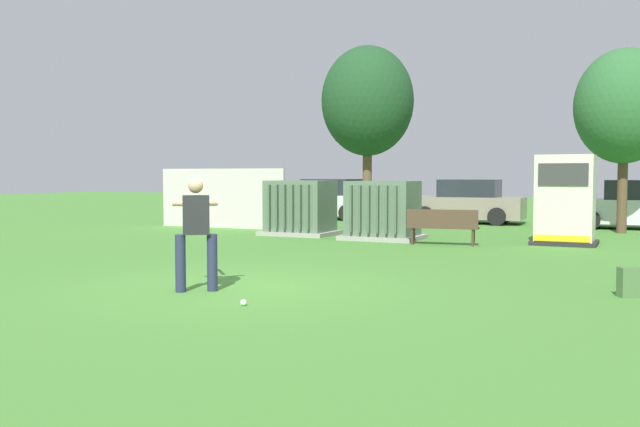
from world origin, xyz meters
TOP-DOWN VIEW (x-y plane):
  - ground_plane at (0.00, 0.00)m, footprint 96.00×96.00m
  - fence_panel at (-7.10, 10.50)m, footprint 4.80×0.12m
  - transformer_west at (-3.44, 9.16)m, footprint 2.10×1.70m
  - transformer_mid_west at (-0.70, 8.82)m, footprint 2.10×1.70m
  - generator_enclosure at (4.03, 9.49)m, footprint 1.60×1.40m
  - park_bench at (1.24, 7.92)m, footprint 1.84×0.62m
  - batter at (-0.32, -0.53)m, footprint 1.18×1.43m
  - sports_ball at (0.98, -1.28)m, footprint 0.09×0.09m
  - backpack at (5.74, 1.74)m, footprint 0.38×0.36m
  - tree_left at (-3.67, 15.20)m, footprint 3.46×3.46m
  - tree_center_left at (5.23, 13.89)m, footprint 2.95×2.95m
  - parked_car_leftmost at (-5.73, 16.32)m, footprint 4.35×2.25m
  - parked_car_left_of_center at (-0.14, 16.26)m, footprint 4.23×1.98m
  - parked_car_right_of_center at (5.56, 15.87)m, footprint 4.25×2.03m

SIDE VIEW (x-z plane):
  - ground_plane at x=0.00m, z-range 0.00..0.00m
  - sports_ball at x=0.98m, z-range 0.00..0.09m
  - backpack at x=5.74m, z-range -0.01..0.43m
  - park_bench at x=1.24m, z-range 0.08..0.99m
  - parked_car_leftmost at x=-5.73m, z-range -0.06..1.56m
  - parked_car_left_of_center at x=-0.14m, z-range -0.06..1.56m
  - parked_car_right_of_center at x=5.56m, z-range -0.06..1.56m
  - transformer_west at x=-3.44m, z-range -0.02..1.60m
  - transformer_mid_west at x=-0.70m, z-range -0.02..1.60m
  - batter at x=-0.32m, z-range 0.11..1.85m
  - fence_panel at x=-7.10m, z-range 0.00..2.00m
  - generator_enclosure at x=4.03m, z-range -0.01..2.29m
  - tree_center_left at x=5.23m, z-range 1.05..6.69m
  - tree_left at x=-3.67m, z-range 1.23..7.85m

